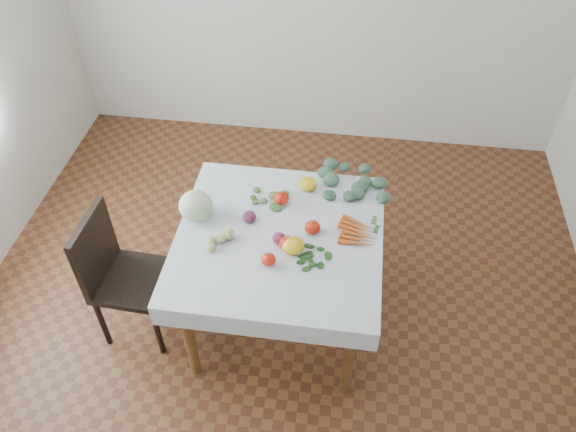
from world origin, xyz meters
name	(u,v)px	position (x,y,z in m)	size (l,w,h in m)	color
ground	(280,317)	(0.00, 0.00, 0.00)	(4.00, 4.00, 0.00)	brown
table	(279,248)	(0.00, 0.00, 0.65)	(1.00, 1.00, 0.75)	brown
tablecloth	(279,236)	(0.00, 0.00, 0.75)	(1.12, 1.12, 0.01)	white
chair	(117,270)	(-0.92, -0.16, 0.51)	(0.42, 0.42, 0.89)	black
cabbage	(196,206)	(-0.48, 0.08, 0.84)	(0.19, 0.19, 0.17)	beige
tomato_a	(281,198)	(-0.03, 0.26, 0.79)	(0.09, 0.09, 0.08)	red
tomato_b	(287,243)	(0.06, -0.08, 0.79)	(0.09, 0.09, 0.08)	red
tomato_c	(313,227)	(0.18, 0.06, 0.79)	(0.09, 0.09, 0.07)	red
tomato_d	(268,259)	(-0.02, -0.20, 0.79)	(0.08, 0.08, 0.07)	red
heirloom_back	(307,184)	(0.11, 0.41, 0.79)	(0.11, 0.11, 0.08)	yellow
heirloom_front	(293,245)	(0.09, -0.10, 0.80)	(0.12, 0.12, 0.08)	yellow
onion_a	(250,217)	(-0.18, 0.09, 0.79)	(0.08, 0.08, 0.06)	#52173C
onion_b	(279,238)	(0.01, -0.04, 0.79)	(0.07, 0.07, 0.06)	#52173C
tomatillo_cluster	(225,240)	(-0.28, -0.09, 0.78)	(0.12, 0.15, 0.05)	#A4B86A
carrot_bunch	(357,233)	(0.42, 0.07, 0.77)	(0.20, 0.23, 0.03)	orange
kale_bunch	(356,182)	(0.39, 0.48, 0.78)	(0.39, 0.31, 0.05)	#3E654A
basil_bunch	(317,257)	(0.22, -0.13, 0.76)	(0.25, 0.17, 0.01)	#255219
dill_bunch	(267,197)	(-0.11, 0.29, 0.77)	(0.21, 0.16, 0.02)	#4D883E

